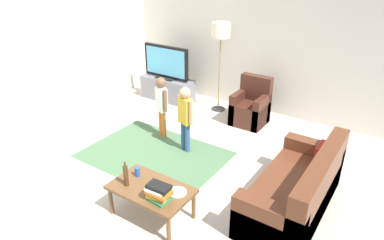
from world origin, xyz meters
The scene contains 17 objects.
ground centered at (0.00, 0.00, 0.00)m, with size 7.80×7.80×0.00m, color beige.
wall_back centered at (0.00, 3.00, 1.35)m, with size 6.00×0.12×2.70m, color silver.
wall_left centered at (-3.00, 0.00, 1.35)m, with size 0.12×6.00×2.70m, color silver.
area_rug centered at (-0.54, 0.30, 0.00)m, with size 2.20×1.60×0.01m, color #4C724C.
tv_stand centered at (-1.79, 2.30, 0.24)m, with size 1.20×0.44×0.50m.
tv centered at (-1.79, 2.28, 0.85)m, with size 1.10×0.28×0.71m.
couch centered at (1.83, 0.26, 0.29)m, with size 0.80×1.80×0.86m.
armchair centered at (0.24, 2.26, 0.30)m, with size 0.60×0.60×0.90m.
floor_lamp centered at (-0.58, 2.45, 1.54)m, with size 0.36×0.36×1.78m.
child_near_tv centered at (-0.83, 0.89, 0.66)m, with size 0.33×0.22×1.09m.
child_center centered at (-0.20, 0.71, 0.66)m, with size 0.35×0.20×1.10m.
coffee_table centered at (0.37, -0.83, 0.37)m, with size 1.00×0.60×0.42m.
book_stack centered at (0.59, -0.95, 0.52)m, with size 0.29×0.23×0.21m.
bottle centered at (0.09, -0.95, 0.56)m, with size 0.06×0.06×0.32m.
tv_remote centered at (0.42, -0.71, 0.43)m, with size 0.17×0.05×0.02m, color black.
soda_can centered at (0.07, -0.73, 0.48)m, with size 0.07×0.07×0.12m, color #2659B2.
plate centered at (0.69, -0.73, 0.43)m, with size 0.22×0.22×0.02m.
Camera 1 is at (2.67, -3.38, 2.97)m, focal length 32.56 mm.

